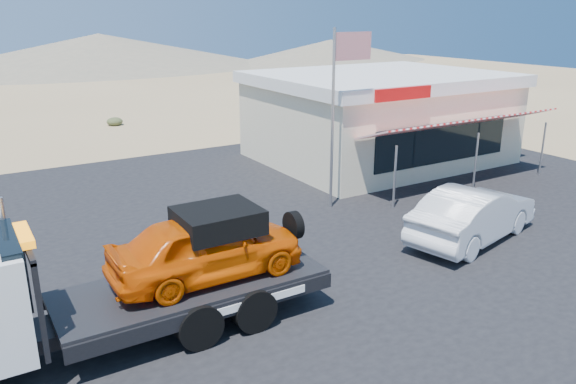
% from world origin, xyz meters
% --- Properties ---
extents(ground, '(120.00, 120.00, 0.00)m').
position_xyz_m(ground, '(0.00, 0.00, 0.00)').
color(ground, '#937B53').
rests_on(ground, ground).
extents(asphalt_lot, '(32.00, 24.00, 0.02)m').
position_xyz_m(asphalt_lot, '(2.00, 3.00, 0.01)').
color(asphalt_lot, black).
rests_on(asphalt_lot, ground).
extents(tow_truck, '(8.17, 2.42, 2.73)m').
position_xyz_m(tow_truck, '(-3.76, -0.10, 1.47)').
color(tow_truck, black).
rests_on(tow_truck, asphalt_lot).
extents(white_sedan, '(5.12, 2.76, 1.60)m').
position_xyz_m(white_sedan, '(6.57, -0.07, 0.82)').
color(white_sedan, silver).
rests_on(white_sedan, asphalt_lot).
extents(jerky_store, '(10.40, 9.97, 3.90)m').
position_xyz_m(jerky_store, '(10.50, 8.97, 1.99)').
color(jerky_store, beige).
rests_on(jerky_store, asphalt_lot).
extents(flagpole, '(1.55, 0.10, 6.00)m').
position_xyz_m(flagpole, '(4.93, 4.50, 3.76)').
color(flagpole, '#99999E').
rests_on(flagpole, asphalt_lot).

